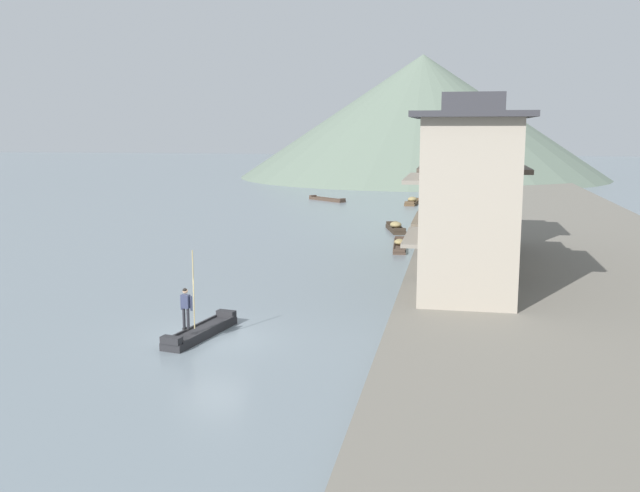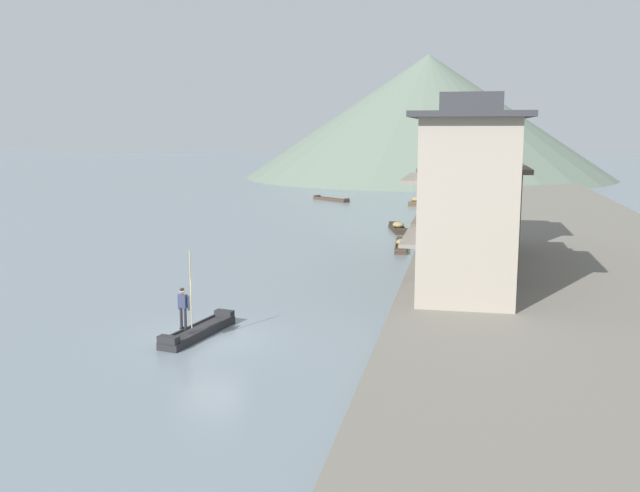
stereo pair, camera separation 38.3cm
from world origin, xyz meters
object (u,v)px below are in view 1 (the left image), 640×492
object	(u,v)px
boat_foreground_poled	(201,332)
boat_moored_nearest	(400,245)
house_waterfront_tall	(466,179)
house_waterfront_nearest	(468,199)
boatman_person	(186,303)
boat_moored_far	(327,199)
boat_moored_third	(412,202)
house_waterfront_second	(471,212)
boat_moored_second	(396,228)

from	to	relation	value
boat_foreground_poled	boat_moored_nearest	bearing A→B (deg)	75.21
house_waterfront_tall	house_waterfront_nearest	bearing A→B (deg)	-90.23
boatman_person	boat_moored_far	world-z (taller)	boatman_person
boat_moored_third	house_waterfront_nearest	size ratio (longest dim) A/B	0.52
boat_foreground_poled	house_waterfront_tall	bearing A→B (deg)	62.11
boat_moored_nearest	boat_moored_third	size ratio (longest dim) A/B	1.28
house_waterfront_nearest	house_waterfront_second	distance (m)	6.60
house_waterfront_second	boat_moored_nearest	bearing A→B (deg)	114.29
boat_foreground_poled	boat_moored_nearest	xyz separation A→B (m)	(5.92, 22.43, -0.00)
house_waterfront_second	house_waterfront_tall	bearing A→B (deg)	91.82
boat_moored_nearest	house_waterfront_second	distance (m)	11.52
house_waterfront_nearest	house_waterfront_second	size ratio (longest dim) A/B	1.32
boat_moored_second	boat_moored_nearest	bearing A→B (deg)	-83.02
boatman_person	boat_moored_third	xyz separation A→B (m)	(5.12, 51.88, -1.27)
boat_moored_second	boat_moored_third	distance (m)	20.61
house_waterfront_nearest	house_waterfront_second	bearing A→B (deg)	87.59
boat_foreground_poled	boat_moored_nearest	world-z (taller)	boat_moored_nearest
boat_moored_far	house_waterfront_tall	bearing A→B (deg)	-65.88
boatman_person	house_waterfront_nearest	xyz separation A→B (m)	(10.33, 6.96, 3.44)
house_waterfront_nearest	house_waterfront_tall	world-z (taller)	same
boat_moored_far	house_waterfront_nearest	world-z (taller)	house_waterfront_nearest
boat_moored_second	boat_moored_far	world-z (taller)	boat_moored_second
boatman_person	boat_moored_second	size ratio (longest dim) A/B	0.68
boat_moored_far	house_waterfront_second	size ratio (longest dim) A/B	0.72
boat_foreground_poled	boatman_person	size ratio (longest dim) A/B	1.46
boatman_person	boat_moored_nearest	distance (m)	24.23
boat_moored_second	boat_foreground_poled	bearing A→B (deg)	-99.30
boat_moored_nearest	boat_moored_third	xyz separation A→B (m)	(-0.97, 28.46, 0.11)
house_waterfront_nearest	house_waterfront_tall	xyz separation A→B (m)	(0.05, 13.33, -0.01)
boat_moored_third	house_waterfront_tall	world-z (taller)	house_waterfront_tall
boat_moored_nearest	boat_moored_far	bearing A→B (deg)	109.42
boat_moored_nearest	boat_moored_third	bearing A→B (deg)	91.95
house_waterfront_second	boat_moored_third	bearing A→B (deg)	98.11
boat_foreground_poled	boatman_person	xyz separation A→B (m)	(-0.17, -0.98, 1.38)
boat_foreground_poled	house_waterfront_second	size ratio (longest dim) A/B	0.67
boat_moored_nearest	house_waterfront_second	bearing A→B (deg)	-65.71
house_waterfront_nearest	house_waterfront_second	world-z (taller)	house_waterfront_nearest
boat_moored_nearest	boat_moored_second	xyz separation A→B (m)	(-0.96, 7.85, 0.09)
boat_moored_third	boat_moored_far	size ratio (longest dim) A/B	0.96
boatman_person	house_waterfront_second	distance (m)	17.23
boat_moored_far	house_waterfront_nearest	bearing A→B (deg)	-72.29
boat_foreground_poled	house_waterfront_tall	size ratio (longest dim) A/B	0.51
house_waterfront_tall	house_waterfront_second	bearing A→B (deg)	-88.18
boat_moored_nearest	house_waterfront_nearest	size ratio (longest dim) A/B	0.67
boatman_person	boat_moored_nearest	size ratio (longest dim) A/B	0.52
boat_moored_nearest	boat_foreground_poled	bearing A→B (deg)	-104.79
house_waterfront_nearest	house_waterfront_tall	distance (m)	13.33
house_waterfront_tall	boat_moored_second	bearing A→B (deg)	115.57
boat_moored_third	house_waterfront_nearest	distance (m)	45.47
boat_foreground_poled	house_waterfront_second	world-z (taller)	house_waterfront_second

